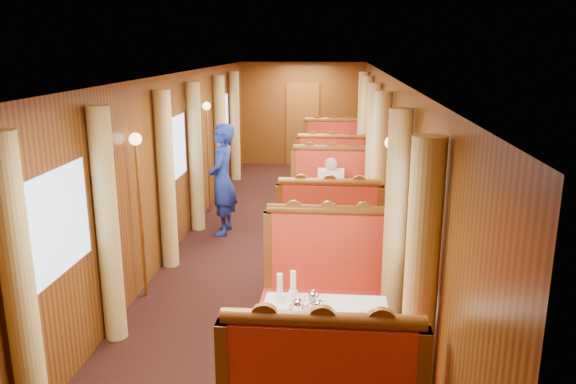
# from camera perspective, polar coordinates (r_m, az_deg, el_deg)

# --- Properties ---
(floor) EXTENTS (3.00, 12.00, 0.01)m
(floor) POSITION_cam_1_polar(r_m,az_deg,el_deg) (8.29, -1.02, -5.69)
(floor) COLOR black
(floor) RESTS_ON ground
(ceiling) EXTENTS (3.00, 12.00, 0.01)m
(ceiling) POSITION_cam_1_polar(r_m,az_deg,el_deg) (7.78, -1.10, 11.85)
(ceiling) COLOR silver
(ceiling) RESTS_ON wall_left
(wall_far) EXTENTS (3.00, 0.01, 2.50)m
(wall_far) POSITION_cam_1_polar(r_m,az_deg,el_deg) (13.85, 1.51, 7.89)
(wall_far) COLOR brown
(wall_far) RESTS_ON floor
(wall_left) EXTENTS (0.01, 12.00, 2.50)m
(wall_left) POSITION_cam_1_polar(r_m,az_deg,el_deg) (8.23, -11.52, 2.93)
(wall_left) COLOR brown
(wall_left) RESTS_ON floor
(wall_right) EXTENTS (0.01, 12.00, 2.50)m
(wall_right) POSITION_cam_1_polar(r_m,az_deg,el_deg) (7.93, 9.80, 2.58)
(wall_right) COLOR brown
(wall_right) RESTS_ON floor
(doorway_far) EXTENTS (0.80, 0.04, 2.00)m
(doorway_far) POSITION_cam_1_polar(r_m,az_deg,el_deg) (13.85, 1.49, 6.85)
(doorway_far) COLOR brown
(doorway_far) RESTS_ON floor
(table_near) EXTENTS (1.05, 0.72, 0.75)m
(table_near) POSITION_cam_1_polar(r_m,az_deg,el_deg) (4.92, 3.71, -16.03)
(table_near) COLOR white
(table_near) RESTS_ON floor
(banquette_near_aft) EXTENTS (1.30, 0.55, 1.34)m
(banquette_near_aft) POSITION_cam_1_polar(r_m,az_deg,el_deg) (5.79, 3.94, -10.49)
(banquette_near_aft) COLOR red
(banquette_near_aft) RESTS_ON floor
(table_mid) EXTENTS (1.05, 0.72, 0.75)m
(table_mid) POSITION_cam_1_polar(r_m,az_deg,el_deg) (8.12, 4.25, -3.35)
(table_mid) COLOR white
(table_mid) RESTS_ON floor
(banquette_mid_fwd) EXTENTS (1.30, 0.55, 1.34)m
(banquette_mid_fwd) POSITION_cam_1_polar(r_m,az_deg,el_deg) (7.15, 4.15, -5.48)
(banquette_mid_fwd) COLOR red
(banquette_mid_fwd) RESTS_ON floor
(banquette_mid_aft) EXTENTS (1.30, 0.55, 1.34)m
(banquette_mid_aft) POSITION_cam_1_polar(r_m,az_deg,el_deg) (9.08, 4.34, -1.08)
(banquette_mid_aft) COLOR red
(banquette_mid_aft) RESTS_ON floor
(table_far) EXTENTS (1.05, 0.72, 0.75)m
(table_far) POSITION_cam_1_polar(r_m,az_deg,el_deg) (11.50, 4.47, 2.04)
(table_far) COLOR white
(table_far) RESTS_ON floor
(banquette_far_fwd) EXTENTS (1.30, 0.55, 1.34)m
(banquette_far_fwd) POSITION_cam_1_polar(r_m,az_deg,el_deg) (10.51, 4.43, 1.09)
(banquette_far_fwd) COLOR red
(banquette_far_fwd) RESTS_ON floor
(banquette_far_aft) EXTENTS (1.30, 0.55, 1.34)m
(banquette_far_aft) POSITION_cam_1_polar(r_m,az_deg,el_deg) (12.49, 4.52, 3.27)
(banquette_far_aft) COLOR red
(banquette_far_aft) RESTS_ON floor
(tea_tray) EXTENTS (0.35, 0.28, 0.01)m
(tea_tray) POSITION_cam_1_polar(r_m,az_deg,el_deg) (4.70, 2.23, -12.19)
(tea_tray) COLOR silver
(tea_tray) RESTS_ON table_near
(teapot_left) EXTENTS (0.18, 0.16, 0.13)m
(teapot_left) POSITION_cam_1_polar(r_m,az_deg,el_deg) (4.62, 1.03, -11.95)
(teapot_left) COLOR silver
(teapot_left) RESTS_ON tea_tray
(teapot_right) EXTENTS (0.15, 0.12, 0.12)m
(teapot_right) POSITION_cam_1_polar(r_m,az_deg,el_deg) (4.62, 3.09, -11.99)
(teapot_right) COLOR silver
(teapot_right) RESTS_ON tea_tray
(teapot_back) EXTENTS (0.20, 0.18, 0.13)m
(teapot_back) POSITION_cam_1_polar(r_m,az_deg,el_deg) (4.74, 2.59, -11.19)
(teapot_back) COLOR silver
(teapot_back) RESTS_ON tea_tray
(fruit_plate) EXTENTS (0.24, 0.24, 0.05)m
(fruit_plate) POSITION_cam_1_polar(r_m,az_deg,el_deg) (4.64, 7.98, -12.54)
(fruit_plate) COLOR white
(fruit_plate) RESTS_ON table_near
(cup_inboard) EXTENTS (0.08, 0.08, 0.26)m
(cup_inboard) POSITION_cam_1_polar(r_m,az_deg,el_deg) (4.84, -0.84, -10.06)
(cup_inboard) COLOR white
(cup_inboard) RESTS_ON table_near
(cup_outboard) EXTENTS (0.08, 0.08, 0.26)m
(cup_outboard) POSITION_cam_1_polar(r_m,az_deg,el_deg) (4.90, 0.52, -9.77)
(cup_outboard) COLOR white
(cup_outboard) RESTS_ON table_near
(rose_vase_mid) EXTENTS (0.06, 0.06, 0.36)m
(rose_vase_mid) POSITION_cam_1_polar(r_m,az_deg,el_deg) (8.00, 4.44, 0.49)
(rose_vase_mid) COLOR silver
(rose_vase_mid) RESTS_ON table_mid
(rose_vase_far) EXTENTS (0.06, 0.06, 0.36)m
(rose_vase_far) POSITION_cam_1_polar(r_m,az_deg,el_deg) (11.40, 4.73, 4.74)
(rose_vase_far) COLOR silver
(rose_vase_far) RESTS_ON table_far
(window_left_near) EXTENTS (0.01, 1.20, 0.90)m
(window_left_near) POSITION_cam_1_polar(r_m,az_deg,el_deg) (5.02, -22.56, -3.08)
(window_left_near) COLOR #97ADCD
(window_left_near) RESTS_ON wall_left
(curtain_left_near_a) EXTENTS (0.22, 0.22, 2.35)m
(curtain_left_near_a) POSITION_cam_1_polar(r_m,az_deg,el_deg) (4.42, -25.57, -9.56)
(curtain_left_near_a) COLOR #D8BE6E
(curtain_left_near_a) RESTS_ON floor
(curtain_left_near_b) EXTENTS (0.22, 0.22, 2.35)m
(curtain_left_near_b) POSITION_cam_1_polar(r_m,az_deg,el_deg) (5.72, -17.85, -3.41)
(curtain_left_near_b) COLOR #D8BE6E
(curtain_left_near_b) RESTS_ON floor
(window_right_near) EXTENTS (0.01, 1.20, 0.90)m
(window_right_near) POSITION_cam_1_polar(r_m,az_deg,el_deg) (4.52, 13.32, -4.23)
(window_right_near) COLOR #97ADCD
(window_right_near) RESTS_ON wall_right
(curtain_right_near_a) EXTENTS (0.22, 0.22, 2.35)m
(curtain_right_near_a) POSITION_cam_1_polar(r_m,az_deg,el_deg) (3.89, 13.16, -11.77)
(curtain_right_near_a) COLOR #D8BE6E
(curtain_right_near_a) RESTS_ON floor
(curtain_right_near_b) EXTENTS (0.22, 0.22, 2.35)m
(curtain_right_near_b) POSITION_cam_1_polar(r_m,az_deg,el_deg) (5.32, 10.85, -4.31)
(curtain_right_near_b) COLOR #D8BE6E
(curtain_right_near_b) RESTS_ON floor
(window_left_mid) EXTENTS (0.01, 1.20, 0.90)m
(window_left_mid) POSITION_cam_1_polar(r_m,az_deg,el_deg) (8.19, -11.49, 4.30)
(window_left_mid) COLOR #97ADCD
(window_left_mid) RESTS_ON wall_left
(curtain_left_mid_a) EXTENTS (0.22, 0.22, 2.35)m
(curtain_left_mid_a) POSITION_cam_1_polar(r_m,az_deg,el_deg) (7.48, -12.25, 1.14)
(curtain_left_mid_a) COLOR #D8BE6E
(curtain_left_mid_a) RESTS_ON floor
(curtain_left_mid_b) EXTENTS (0.22, 0.22, 2.35)m
(curtain_left_mid_b) POSITION_cam_1_polar(r_m,az_deg,el_deg) (8.95, -9.38, 3.47)
(curtain_left_mid_b) COLOR #D8BE6E
(curtain_left_mid_b) RESTS_ON floor
(window_right_mid) EXTENTS (0.01, 1.20, 0.90)m
(window_right_mid) POSITION_cam_1_polar(r_m,az_deg,el_deg) (7.89, 9.76, 4.00)
(window_right_mid) COLOR #97ADCD
(window_right_mid) RESTS_ON wall_right
(curtain_right_mid_a) EXTENTS (0.22, 0.22, 2.35)m
(curtain_right_mid_a) POSITION_cam_1_polar(r_m,az_deg,el_deg) (7.18, 9.33, 0.71)
(curtain_right_mid_a) COLOR #D8BE6E
(curtain_right_mid_a) RESTS_ON floor
(curtain_right_mid_b) EXTENTS (0.22, 0.22, 2.35)m
(curtain_right_mid_b) POSITION_cam_1_polar(r_m,az_deg,el_deg) (8.70, 8.58, 3.18)
(curtain_right_mid_b) COLOR #D8BE6E
(curtain_right_mid_b) RESTS_ON floor
(window_left_far) EXTENTS (0.01, 1.20, 0.90)m
(window_left_far) POSITION_cam_1_polar(r_m,az_deg,el_deg) (11.55, -6.67, 7.45)
(window_left_far) COLOR #97ADCD
(window_left_far) RESTS_ON wall_left
(curtain_left_far_a) EXTENTS (0.22, 0.22, 2.35)m
(curtain_left_far_a) POSITION_cam_1_polar(r_m,az_deg,el_deg) (10.81, -6.89, 5.48)
(curtain_left_far_a) COLOR #D8BE6E
(curtain_left_far_a) RESTS_ON floor
(curtain_left_far_b) EXTENTS (0.22, 0.22, 2.35)m
(curtain_left_far_b) POSITION_cam_1_polar(r_m,az_deg,el_deg) (12.32, -5.44, 6.64)
(curtain_left_far_b) COLOR #D8BE6E
(curtain_left_far_b) RESTS_ON floor
(window_right_far) EXTENTS (0.01, 1.20, 0.90)m
(window_right_far) POSITION_cam_1_polar(r_m,az_deg,el_deg) (11.34, 8.33, 7.26)
(window_right_far) COLOR #97ADCD
(window_right_far) RESTS_ON wall_right
(curtain_right_far_a) EXTENTS (0.22, 0.22, 2.35)m
(curtain_right_far_a) POSITION_cam_1_polar(r_m,az_deg,el_deg) (10.60, 7.94, 5.26)
(curtain_right_far_a) COLOR #D8BE6E
(curtain_right_far_a) RESTS_ON floor
(curtain_right_far_b) EXTENTS (0.22, 0.22, 2.35)m
(curtain_right_far_b) POSITION_cam_1_polar(r_m,az_deg,el_deg) (12.14, 7.58, 6.46)
(curtain_right_far_b) COLOR #D8BE6E
(curtain_right_far_b) RESTS_ON floor
(sconce_left_fore) EXTENTS (0.14, 0.14, 1.95)m
(sconce_left_fore) POSITION_cam_1_polar(r_m,az_deg,el_deg) (6.54, -14.96, 0.94)
(sconce_left_fore) COLOR #BF8C3F
(sconce_left_fore) RESTS_ON floor
(sconce_right_fore) EXTENTS (0.14, 0.14, 1.95)m
(sconce_right_fore) POSITION_cam_1_polar(r_m,az_deg,el_deg) (6.19, 10.24, 0.43)
(sconce_right_fore) COLOR #BF8C3F
(sconce_right_fore) RESTS_ON floor
(sconce_left_aft) EXTENTS (0.14, 0.14, 1.95)m
(sconce_left_aft) POSITION_cam_1_polar(r_m,az_deg,el_deg) (9.85, -8.18, 5.77)
(sconce_left_aft) COLOR #BF8C3F
(sconce_left_aft) RESTS_ON floor
(sconce_right_aft) EXTENTS (0.14, 0.14, 1.95)m
(sconce_right_aft) POSITION_cam_1_polar(r_m,az_deg,el_deg) (9.61, 8.39, 5.55)
(sconce_right_aft) COLOR #BF8C3F
(sconce_right_aft) RESTS_ON floor
(steward) EXTENTS (0.42, 0.63, 1.74)m
(steward) POSITION_cam_1_polar(r_m,az_deg,el_deg) (8.75, -6.68, 1.26)
(steward) COLOR navy
(steward) RESTS_ON floor
(passenger) EXTENTS (0.40, 0.44, 0.76)m
(passenger) POSITION_cam_1_polar(r_m,az_deg,el_deg) (8.73, 4.36, 0.44)
(passenger) COLOR beige
(passenger) RESTS_ON banquette_mid_aft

